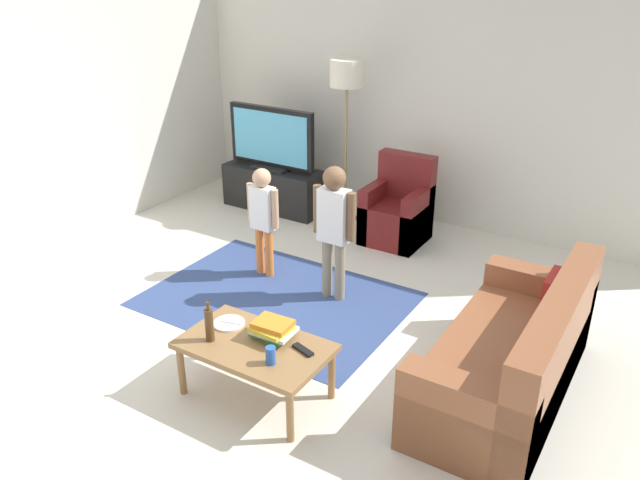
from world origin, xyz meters
TOP-DOWN VIEW (x-y plane):
  - ground at (0.00, 0.00)m, footprint 7.80×7.80m
  - wall_back at (0.00, 3.00)m, footprint 6.00×0.12m
  - wall_left at (-3.00, 0.00)m, footprint 0.12×6.00m
  - area_rug at (-0.41, 0.53)m, footprint 2.20×1.60m
  - tv_stand at (-1.69, 2.30)m, footprint 1.20×0.44m
  - tv at (-1.69, 2.28)m, footprint 1.10×0.28m
  - couch at (1.74, 0.30)m, footprint 0.80×1.80m
  - armchair at (-0.06, 2.26)m, footprint 0.60×0.60m
  - floor_lamp at (-0.82, 2.45)m, footprint 0.36×0.36m
  - child_near_tv at (-0.78, 0.88)m, footprint 0.35×0.17m
  - child_center at (-0.01, 0.84)m, footprint 0.41×0.19m
  - coffee_table at (0.24, -0.61)m, footprint 1.00×0.60m
  - book_stack at (0.29, -0.49)m, footprint 0.31×0.25m
  - bottle at (-0.04, -0.73)m, footprint 0.06×0.06m
  - tv_remote at (0.56, -0.51)m, footprint 0.18×0.10m
  - soda_can at (0.46, -0.73)m, footprint 0.07×0.07m
  - plate at (-0.06, -0.51)m, footprint 0.22×0.22m

SIDE VIEW (x-z plane):
  - ground at x=0.00m, z-range 0.00..0.00m
  - area_rug at x=-0.41m, z-range 0.00..0.01m
  - tv_stand at x=-1.69m, z-range -0.01..0.49m
  - couch at x=1.74m, z-range -0.14..0.72m
  - armchair at x=-0.06m, z-range -0.15..0.75m
  - coffee_table at x=0.24m, z-range 0.16..0.58m
  - plate at x=-0.06m, z-range 0.42..0.44m
  - tv_remote at x=0.56m, z-range 0.42..0.44m
  - soda_can at x=0.46m, z-range 0.42..0.54m
  - book_stack at x=0.29m, z-range 0.42..0.55m
  - bottle at x=-0.04m, z-range 0.40..0.69m
  - child_near_tv at x=-0.78m, z-range 0.11..1.15m
  - child_center at x=-0.01m, z-range 0.12..1.33m
  - tv at x=-1.69m, z-range 0.49..1.20m
  - wall_back at x=0.00m, z-range 0.00..2.70m
  - wall_left at x=-3.00m, z-range 0.00..2.70m
  - floor_lamp at x=-0.82m, z-range 0.65..2.43m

